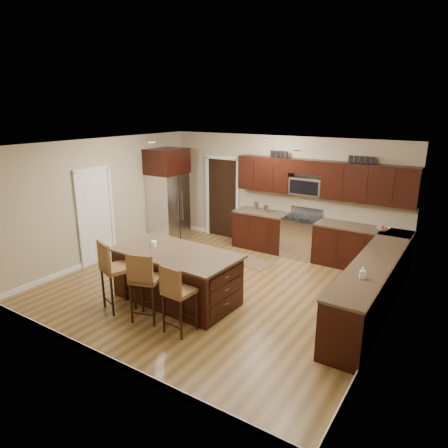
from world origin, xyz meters
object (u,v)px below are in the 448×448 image
Objects in this scene: range at (301,237)px; stool_mid at (144,279)px; stool_left at (113,268)px; stool_right at (176,292)px; refrigerator at (168,194)px; island at (177,278)px.

stool_mid is at bearing -102.94° from range.
stool_mid is at bearing 19.84° from stool_left.
refrigerator is (-3.01, 3.34, 0.52)m from stool_right.
refrigerator is at bearing 135.95° from stool_left.
range is at bearing 59.74° from stool_mid.
island is (-1.00, -3.25, -0.04)m from range.
stool_left reaches higher than stool_mid.
range is 3.46m from refrigerator.
stool_right is (0.65, 0.00, -0.04)m from stool_mid.
stool_right is at bearing -94.08° from range.
stool_left is at bearing 162.80° from stool_mid.
stool_left is at bearing -125.53° from island.
stool_mid is 4.12m from refrigerator.
stool_right is 0.47× the size of refrigerator.
island is 2.05× the size of stool_right.
stool_left is at bearing -111.91° from range.
stool_left is (-1.65, -4.10, 0.29)m from range.
stool_mid reaches higher than island.
stool_right is (-0.29, -4.10, 0.22)m from range.
stool_right is at bearing -48.04° from refrigerator.
island is 1.12m from stool_left.
stool_right is at bearing -17.23° from stool_mid.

